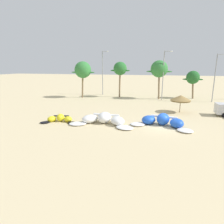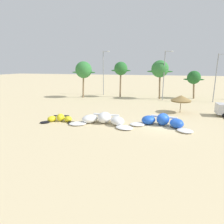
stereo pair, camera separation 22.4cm
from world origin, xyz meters
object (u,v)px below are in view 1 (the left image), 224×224
Objects in this scene: beach_umbrella_near_van at (181,98)px; lamppost_west_center at (164,73)px; palm_left at (120,69)px; lamppost_west at (103,71)px; palm_center_left at (193,78)px; kite_far_left at (60,119)px; kite_left_of_center at (162,121)px; kite_left at (103,120)px; lamppost_east_center at (216,76)px; palm_left_of_gap at (159,69)px; palm_leftmost at (83,70)px.

lamppost_west_center reaches higher than beach_umbrella_near_van.
palm_left is 0.79× the size of lamppost_west_center.
palm_center_left is at bearing -1.23° from lamppost_west.
kite_left_of_center is at bearing 6.98° from kite_far_left.
kite_left_of_center is 0.95× the size of palm_left.
lamppost_west is at bearing 107.28° from kite_left.
palm_center_left is at bearing 135.21° from lamppost_east_center.
palm_center_left reaches higher than beach_umbrella_near_van.
lamppost_west reaches higher than palm_center_left.
palm_left_of_gap is (11.97, 21.81, 6.09)m from kite_far_left.
palm_leftmost is (-20.46, 9.74, 3.98)m from beach_umbrella_near_van.
kite_left_of_center is at bearing -64.32° from palm_left.
palm_left_of_gap is at bearing 107.16° from beach_umbrella_near_van.
palm_left_of_gap is 7.93m from palm_center_left.
lamppost_west is (-7.52, 24.18, 5.35)m from kite_left.
palm_center_left is 20.97m from lamppost_west.
lamppost_west_center is at bearing 57.64° from kite_far_left.
kite_far_left is at bearing -138.00° from lamppost_east_center.
palm_left_of_gap is 13.95m from lamppost_west.
kite_left is 25.88m from lamppost_west.
palm_left is (3.24, 22.19, 6.10)m from kite_far_left.
kite_far_left is 1.57× the size of beach_umbrella_near_van.
beach_umbrella_near_van is at bearing 42.09° from kite_left.
lamppost_west_center is at bearing -9.81° from palm_left.
lamppost_west_center is (-6.28, -3.80, 1.01)m from palm_center_left.
lamppost_west_center is (14.65, -4.25, -0.26)m from lamppost_west.
kite_far_left is at bearing -128.42° from palm_center_left.
kite_far_left is 0.48× the size of lamppost_west_center.
lamppost_west_center reaches higher than palm_center_left.
kite_left is at bearing -137.91° from beach_umbrella_near_van.
kite_left_of_center is at bearing 8.12° from kite_left.
lamppost_west_center reaches higher than lamppost_east_center.
lamppost_west_center is at bearing -148.83° from palm_center_left.
kite_left is 21.77m from lamppost_west_center.
palm_left is at bearing 20.25° from palm_leftmost.
palm_leftmost reaches higher than kite_left.
kite_left_of_center is at bearing -108.39° from beach_umbrella_near_van.
palm_leftmost is 8.47m from palm_left.
kite_left is at bearing -83.09° from palm_left.
lamppost_west is (-14.79, 23.14, 5.33)m from kite_left_of_center.
lamppost_west is at bearing 93.84° from kite_far_left.
palm_center_left is at bearing 76.66° from beach_umbrella_near_van.
kite_left is at bearing -72.72° from lamppost_west.
lamppost_east_center is (27.64, 1.40, -0.97)m from palm_leftmost.
lamppost_west is (-13.63, 2.94, -0.58)m from palm_left_of_gap.
beach_umbrella_near_van reaches higher than kite_left_of_center.
kite_left is 0.81× the size of lamppost_west.
lamppost_west reaches higher than lamppost_east_center.
beach_umbrella_near_van is (9.90, 8.94, 1.73)m from kite_left.
palm_left_of_gap is at bearing -2.46° from palm_left.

